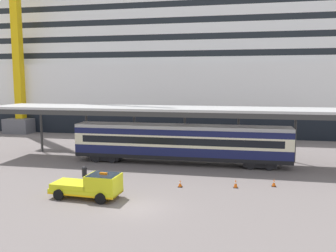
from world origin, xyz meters
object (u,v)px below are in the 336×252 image
object	(u,v)px
service_truck	(92,185)
traffic_cone_mid	(274,183)
train_carriage	(180,142)
cruise_ship	(256,57)
dockside_crane	(18,19)
quay_bollard	(84,171)
traffic_cone_far	(180,183)
traffic_cone_near	(236,184)

from	to	relation	value
service_truck	traffic_cone_mid	size ratio (longest dim) A/B	8.20
train_carriage	cruise_ship	bearing A→B (deg)	75.31
dockside_crane	quay_bollard	world-z (taller)	dockside_crane
cruise_ship	traffic_cone_far	size ratio (longest dim) A/B	290.16
traffic_cone_near	dockside_crane	xyz separation A→B (m)	(-35.48, 24.77, 18.29)
traffic_cone_mid	quay_bollard	xyz separation A→B (m)	(-16.65, -0.22, 0.20)
cruise_ship	traffic_cone_far	bearing A→B (deg)	-100.22
cruise_ship	service_truck	size ratio (longest dim) A/B	32.93
train_carriage	traffic_cone_near	xyz separation A→B (m)	(5.80, -7.44, -1.96)
traffic_cone_mid	traffic_cone_far	world-z (taller)	traffic_cone_mid
traffic_cone_mid	service_truck	bearing A→B (deg)	-157.23
service_truck	traffic_cone_far	distance (m)	7.22
service_truck	cruise_ship	bearing A→B (deg)	73.64
traffic_cone_near	traffic_cone_far	bearing A→B (deg)	-171.26
cruise_ship	dockside_crane	world-z (taller)	dockside_crane
train_carriage	dockside_crane	world-z (taller)	dockside_crane
traffic_cone_near	quay_bollard	world-z (taller)	quay_bollard
traffic_cone_near	train_carriage	bearing A→B (deg)	127.92
cruise_ship	quay_bollard	bearing A→B (deg)	-112.29
train_carriage	quay_bollard	xyz separation A→B (m)	(-7.76, -6.70, -1.79)
train_carriage	service_truck	size ratio (longest dim) A/B	4.22
traffic_cone_far	traffic_cone_near	bearing A→B (deg)	8.74
traffic_cone_near	traffic_cone_mid	xyz separation A→B (m)	(3.10, 0.96, -0.03)
traffic_cone_mid	traffic_cone_far	size ratio (longest dim) A/B	1.07
cruise_ship	traffic_cone_mid	distance (m)	42.42
service_truck	quay_bollard	bearing A→B (deg)	119.80
traffic_cone_near	traffic_cone_far	distance (m)	4.53
cruise_ship	traffic_cone_mid	size ratio (longest dim) A/B	269.93
service_truck	traffic_cone_near	bearing A→B (deg)	24.34
service_truck	train_carriage	bearing A→B (deg)	69.13
quay_bollard	traffic_cone_near	bearing A→B (deg)	-3.12
train_carriage	traffic_cone_far	distance (m)	8.48
cruise_ship	traffic_cone_near	world-z (taller)	cruise_ship
traffic_cone_far	quay_bollard	xyz separation A→B (m)	(-9.08, 1.43, 0.22)
service_truck	traffic_cone_far	size ratio (longest dim) A/B	8.81
dockside_crane	traffic_cone_mid	bearing A→B (deg)	-31.69
traffic_cone_mid	traffic_cone_near	bearing A→B (deg)	-162.79
traffic_cone_near	dockside_crane	bearing A→B (deg)	145.08
traffic_cone_far	quay_bollard	world-z (taller)	quay_bollard
train_carriage	traffic_cone_far	xyz separation A→B (m)	(1.32, -8.13, -2.01)
cruise_ship	traffic_cone_mid	world-z (taller)	cruise_ship
train_carriage	quay_bollard	world-z (taller)	train_carriage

